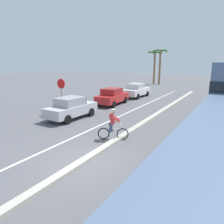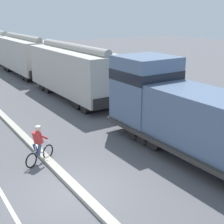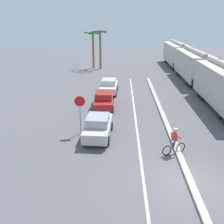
{
  "view_description": "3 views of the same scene",
  "coord_description": "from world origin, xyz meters",
  "px_view_note": "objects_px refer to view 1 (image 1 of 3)",
  "views": [
    {
      "loc": [
        5.38,
        -6.99,
        4.28
      ],
      "look_at": [
        -1.09,
        4.15,
        1.21
      ],
      "focal_mm": 35.0,
      "sensor_mm": 36.0,
      "label": 1
    },
    {
      "loc": [
        -4.46,
        -9.24,
        6.34
      ],
      "look_at": [
        3.48,
        2.9,
        1.69
      ],
      "focal_mm": 50.0,
      "sensor_mm": 36.0,
      "label": 2
    },
    {
      "loc": [
        -3.62,
        -11.79,
        8.08
      ],
      "look_at": [
        -4.32,
        6.93,
        1.27
      ],
      "focal_mm": 42.0,
      "sensor_mm": 36.0,
      "label": 3
    }
  ],
  "objects_px": {
    "cyclist": "(113,125)",
    "palm_tree_far": "(160,58)",
    "parked_car_red": "(112,96)",
    "parked_car_silver": "(71,108)",
    "parked_car_white": "(136,90)",
    "palm_tree_near": "(155,59)",
    "stop_sign": "(61,90)"
  },
  "relations": [
    {
      "from": "parked_car_silver",
      "to": "cyclist",
      "type": "distance_m",
      "value": 5.44
    },
    {
      "from": "palm_tree_far",
      "to": "cyclist",
      "type": "bearing_deg",
      "value": -76.57
    },
    {
      "from": "parked_car_red",
      "to": "cyclist",
      "type": "xyz_separation_m",
      "value": [
        4.94,
        -8.47,
        0.0
      ]
    },
    {
      "from": "parked_car_white",
      "to": "parked_car_silver",
      "type": "bearing_deg",
      "value": -91.1
    },
    {
      "from": "parked_car_silver",
      "to": "parked_car_white",
      "type": "xyz_separation_m",
      "value": [
        0.22,
        11.44,
        0.0
      ]
    },
    {
      "from": "palm_tree_far",
      "to": "parked_car_white",
      "type": "bearing_deg",
      "value": -81.85
    },
    {
      "from": "parked_car_white",
      "to": "palm_tree_far",
      "type": "bearing_deg",
      "value": 98.15
    },
    {
      "from": "palm_tree_near",
      "to": "palm_tree_far",
      "type": "bearing_deg",
      "value": -29.47
    },
    {
      "from": "parked_car_red",
      "to": "parked_car_white",
      "type": "bearing_deg",
      "value": 87.39
    },
    {
      "from": "palm_tree_near",
      "to": "stop_sign",
      "type": "bearing_deg",
      "value": -86.05
    },
    {
      "from": "parked_car_silver",
      "to": "palm_tree_far",
      "type": "relative_size",
      "value": 0.68
    },
    {
      "from": "cyclist",
      "to": "stop_sign",
      "type": "distance_m",
      "value": 6.92
    },
    {
      "from": "parked_car_red",
      "to": "palm_tree_near",
      "type": "bearing_deg",
      "value": 98.55
    },
    {
      "from": "parked_car_silver",
      "to": "parked_car_red",
      "type": "distance_m",
      "value": 6.15
    },
    {
      "from": "cyclist",
      "to": "parked_car_silver",
      "type": "bearing_deg",
      "value": 154.73
    },
    {
      "from": "parked_car_red",
      "to": "palm_tree_far",
      "type": "relative_size",
      "value": 0.68
    },
    {
      "from": "parked_car_white",
      "to": "cyclist",
      "type": "relative_size",
      "value": 2.49
    },
    {
      "from": "parked_car_silver",
      "to": "stop_sign",
      "type": "height_order",
      "value": "stop_sign"
    },
    {
      "from": "palm_tree_near",
      "to": "palm_tree_far",
      "type": "xyz_separation_m",
      "value": [
        1.25,
        -0.7,
        0.18
      ]
    },
    {
      "from": "parked_car_white",
      "to": "parked_car_red",
      "type": "bearing_deg",
      "value": -92.61
    },
    {
      "from": "parked_car_silver",
      "to": "cyclist",
      "type": "bearing_deg",
      "value": -25.27
    },
    {
      "from": "palm_tree_far",
      "to": "parked_car_red",
      "type": "bearing_deg",
      "value": -84.66
    },
    {
      "from": "parked_car_silver",
      "to": "parked_car_white",
      "type": "relative_size",
      "value": 1.0
    },
    {
      "from": "parked_car_red",
      "to": "cyclist",
      "type": "height_order",
      "value": "cyclist"
    },
    {
      "from": "cyclist",
      "to": "palm_tree_far",
      "type": "relative_size",
      "value": 0.27
    },
    {
      "from": "parked_car_silver",
      "to": "palm_tree_far",
      "type": "height_order",
      "value": "palm_tree_far"
    },
    {
      "from": "parked_car_red",
      "to": "cyclist",
      "type": "relative_size",
      "value": 2.49
    },
    {
      "from": "cyclist",
      "to": "palm_tree_near",
      "type": "xyz_separation_m",
      "value": [
        -8.06,
        29.22,
        3.61
      ]
    },
    {
      "from": "parked_car_white",
      "to": "palm_tree_far",
      "type": "distance_m",
      "value": 15.38
    },
    {
      "from": "palm_tree_near",
      "to": "palm_tree_far",
      "type": "height_order",
      "value": "palm_tree_far"
    },
    {
      "from": "parked_car_silver",
      "to": "palm_tree_near",
      "type": "bearing_deg",
      "value": 96.66
    },
    {
      "from": "stop_sign",
      "to": "palm_tree_near",
      "type": "distance_m",
      "value": 26.63
    }
  ]
}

